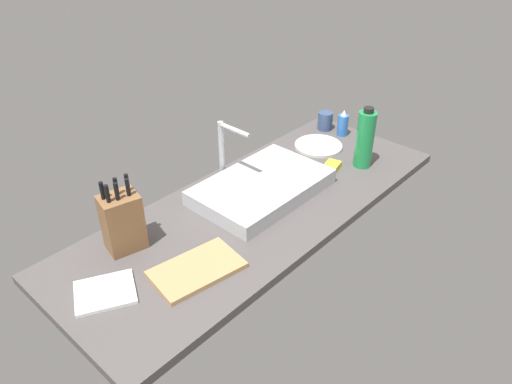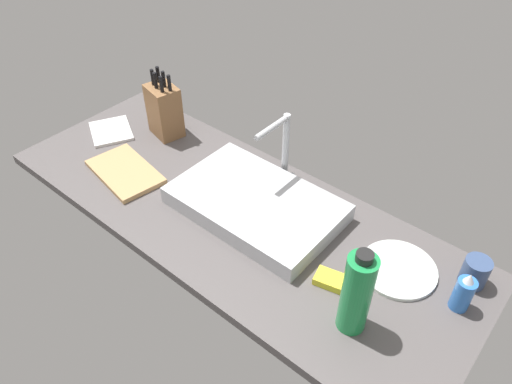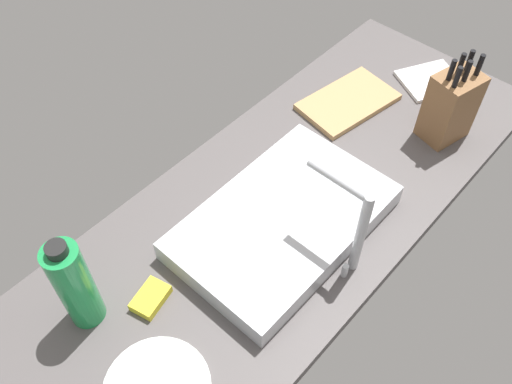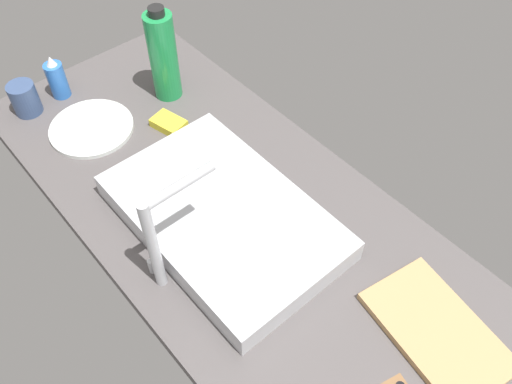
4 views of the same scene
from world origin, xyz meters
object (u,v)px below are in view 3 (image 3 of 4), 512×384
object	(u,v)px
knife_block	(450,106)
dish_sponge	(151,298)
dish_towel	(430,81)
faucet	(354,222)
cutting_board	(348,102)
sink_basin	(283,222)
water_bottle	(75,285)

from	to	relation	value
knife_block	dish_sponge	bearing A→B (deg)	0.25
dish_towel	faucet	bearing A→B (deg)	15.13
knife_block	cutting_board	bearing A→B (deg)	-60.67
dish_towel	sink_basin	bearing A→B (deg)	1.63
cutting_board	sink_basin	bearing A→B (deg)	17.54
sink_basin	dish_sponge	xyz separation A→B (cm)	(35.87, -9.47, -1.92)
cutting_board	dish_towel	size ratio (longest dim) A/B	1.60
faucet	cutting_board	bearing A→B (deg)	-144.54
cutting_board	dish_sponge	bearing A→B (deg)	4.11
water_bottle	faucet	bearing A→B (deg)	145.26
sink_basin	cutting_board	world-z (taller)	sink_basin
knife_block	dish_towel	size ratio (longest dim) A/B	1.49
sink_basin	water_bottle	size ratio (longest dim) A/B	1.98
dish_sponge	cutting_board	bearing A→B (deg)	-175.89
faucet	knife_block	xyz separation A→B (cm)	(-54.29, -5.20, -5.55)
knife_block	water_bottle	bearing A→B (deg)	-2.52
knife_block	dish_sponge	size ratio (longest dim) A/B	3.02
dish_sponge	dish_towel	bearing A→B (deg)	176.24
cutting_board	water_bottle	world-z (taller)	water_bottle
knife_block	cutting_board	world-z (taller)	knife_block
sink_basin	dish_towel	xyz separation A→B (cm)	(-75.33, -2.15, -2.52)
faucet	water_bottle	world-z (taller)	water_bottle
sink_basin	knife_block	size ratio (longest dim) A/B	2.02
cutting_board	dish_towel	bearing A→B (deg)	152.72
dish_sponge	faucet	bearing A→B (deg)	145.30
sink_basin	dish_towel	size ratio (longest dim) A/B	3.00
knife_block	dish_towel	distance (cm)	25.26
sink_basin	water_bottle	bearing A→B (deg)	-20.30
sink_basin	faucet	xyz separation A→B (cm)	(-2.95, 17.42, 13.26)
dish_towel	dish_sponge	world-z (taller)	dish_sponge
cutting_board	dish_sponge	world-z (taller)	dish_sponge
cutting_board	dish_sponge	xyz separation A→B (cm)	(85.16, 6.12, 0.30)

